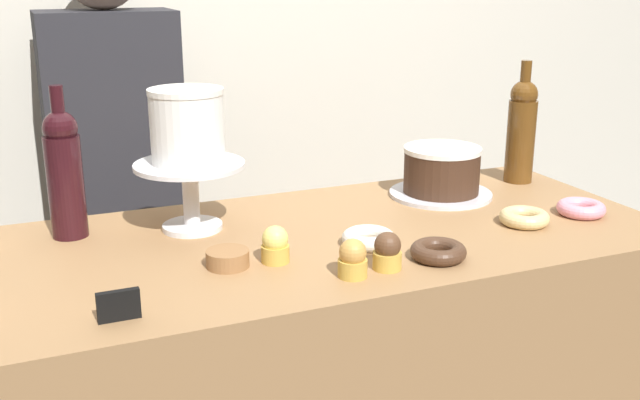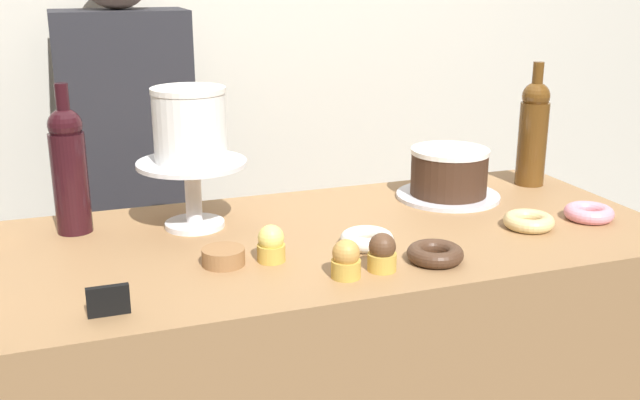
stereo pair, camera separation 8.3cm
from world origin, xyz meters
The scene contains 17 objects.
back_wall centered at (0.00, 0.91, 1.30)m, with size 6.00×0.05×2.60m.
cake_stand_pedestal centered at (-0.24, 0.15, 1.06)m, with size 0.24×0.24×0.15m.
white_layer_cake centered at (-0.24, 0.15, 1.18)m, with size 0.16×0.16×0.16m.
silver_serving_platter centered at (0.40, 0.16, 0.96)m, with size 0.26×0.26×0.01m.
chocolate_round_cake centered at (0.40, 0.16, 1.02)m, with size 0.19×0.19×0.12m.
wine_bottle_dark_red centered at (-0.50, 0.21, 1.10)m, with size 0.08×0.08×0.33m.
wine_bottle_amber centered at (0.67, 0.19, 1.10)m, with size 0.08×0.08×0.33m.
cupcake_chocolate centered at (0.05, -0.22, 0.99)m, with size 0.06×0.06×0.07m.
cupcake_lemon centered at (-0.14, -0.11, 0.99)m, with size 0.06×0.06×0.07m.
cupcake_caramel centered at (-0.03, -0.23, 0.99)m, with size 0.06×0.06×0.07m.
donut_sugar centered at (0.07, -0.10, 0.97)m, with size 0.11×0.11×0.03m.
donut_glazed centered at (0.45, -0.11, 0.97)m, with size 0.11×0.11×0.03m.
donut_pink centered at (0.62, -0.11, 0.97)m, with size 0.11×0.11×0.03m.
donut_chocolate centered at (0.16, -0.22, 0.97)m, with size 0.11×0.11×0.03m.
cookie_stack centered at (-0.23, -0.09, 0.97)m, with size 0.08×0.08×0.03m.
price_sign_chalkboard centered at (-0.46, -0.25, 0.98)m, with size 0.07×0.01×0.05m.
barista_figure centered at (-0.33, 0.70, 0.84)m, with size 0.36×0.22×1.60m.
Camera 2 is at (-0.51, -1.44, 1.50)m, focal length 42.02 mm.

